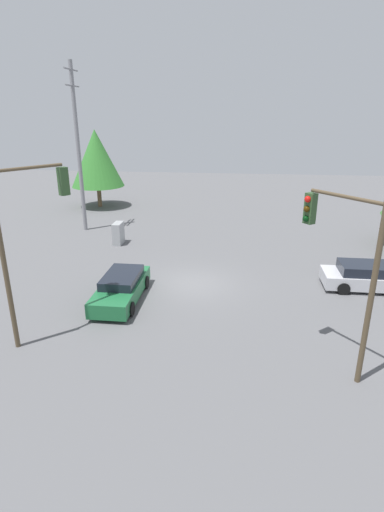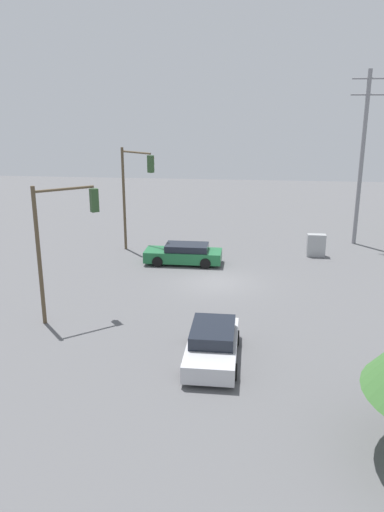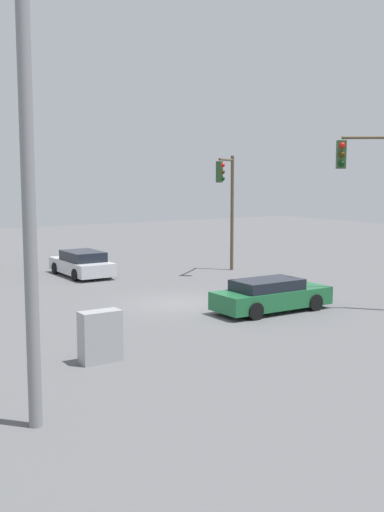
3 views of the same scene
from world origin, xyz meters
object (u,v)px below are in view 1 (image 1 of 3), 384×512
traffic_signal_cross (27,225)px  traffic_signal_main (345,253)px  sedan_silver (367,277)px  electrical_cabinet (118,233)px  sedan_green (121,287)px

traffic_signal_cross → traffic_signal_main: bearing=-58.4°
sedan_silver → traffic_signal_cross: bearing=-66.2°
sedan_silver → electrical_cabinet: 15.54m
sedan_green → traffic_signal_main: (4.24, 8.75, 3.57)m
sedan_silver → traffic_signal_main: traffic_signal_main is taller
traffic_signal_main → electrical_cabinet: bearing=2.4°
traffic_signal_main → traffic_signal_cross: traffic_signal_cross is taller
electrical_cabinet → traffic_signal_cross: bearing=1.8°
sedan_green → electrical_cabinet: (-8.29, -2.60, 0.11)m
sedan_green → traffic_signal_cross: size_ratio=0.69×
sedan_silver → sedan_green: sedan_silver is taller
traffic_signal_main → electrical_cabinet: (-12.53, -11.35, -3.46)m
sedan_silver → traffic_signal_cross: 15.95m
traffic_signal_main → traffic_signal_cross: size_ratio=0.91×
sedan_green → traffic_signal_main: bearing=154.2°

